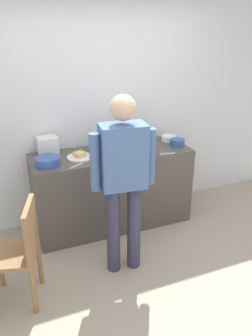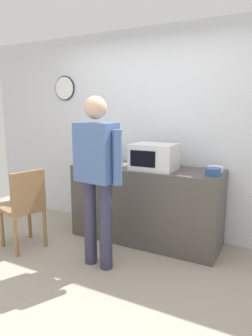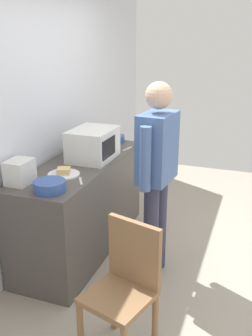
{
  "view_description": "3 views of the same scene",
  "coord_description": "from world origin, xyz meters",
  "px_view_note": "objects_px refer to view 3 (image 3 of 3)",
  "views": [
    {
      "loc": [
        -1.09,
        -2.11,
        2.26
      ],
      "look_at": [
        0.08,
        0.81,
        0.89
      ],
      "focal_mm": 35.8,
      "sensor_mm": 36.0,
      "label": 1
    },
    {
      "loc": [
        1.5,
        -2.02,
        1.61
      ],
      "look_at": [
        0.01,
        0.83,
        0.98
      ],
      "focal_mm": 32.07,
      "sensor_mm": 36.0,
      "label": 2
    },
    {
      "loc": [
        -3.02,
        -0.38,
        2.07
      ],
      "look_at": [
        0.12,
        0.77,
        0.9
      ],
      "focal_mm": 40.56,
      "sensor_mm": 36.0,
      "label": 3
    }
  ],
  "objects_px": {
    "sandwich_plate": "(64,173)",
    "spoon_utensil": "(81,181)",
    "microwave": "(93,144)",
    "person_standing": "(157,168)",
    "fork_utensil": "(127,149)",
    "wooden_chair": "(125,284)",
    "cereal_bowl": "(101,138)",
    "salad_bowl": "(50,186)",
    "toaster": "(20,172)",
    "mixing_bowl": "(117,139)"
  },
  "relations": [
    {
      "from": "fork_utensil",
      "to": "wooden_chair",
      "type": "distance_m",
      "value": 1.83
    },
    {
      "from": "microwave",
      "to": "person_standing",
      "type": "bearing_deg",
      "value": -113.03
    },
    {
      "from": "sandwich_plate",
      "to": "salad_bowl",
      "type": "relative_size",
      "value": 1.1
    },
    {
      "from": "salad_bowl",
      "to": "mixing_bowl",
      "type": "height_order",
      "value": "salad_bowl"
    },
    {
      "from": "sandwich_plate",
      "to": "wooden_chair",
      "type": "height_order",
      "value": "sandwich_plate"
    },
    {
      "from": "microwave",
      "to": "spoon_utensil",
      "type": "height_order",
      "value": "microwave"
    },
    {
      "from": "microwave",
      "to": "fork_utensil",
      "type": "bearing_deg",
      "value": -24.72
    },
    {
      "from": "cereal_bowl",
      "to": "person_standing",
      "type": "xyz_separation_m",
      "value": [
        -0.96,
        -0.93,
        0.07
      ]
    },
    {
      "from": "spoon_utensil",
      "to": "sandwich_plate",
      "type": "bearing_deg",
      "value": 67.02
    },
    {
      "from": "mixing_bowl",
      "to": "wooden_chair",
      "type": "xyz_separation_m",
      "value": [
        -1.93,
        -0.8,
        -0.44
      ]
    },
    {
      "from": "cereal_bowl",
      "to": "spoon_utensil",
      "type": "distance_m",
      "value": 1.3
    },
    {
      "from": "toaster",
      "to": "wooden_chair",
      "type": "bearing_deg",
      "value": -112.87
    },
    {
      "from": "sandwich_plate",
      "to": "fork_utensil",
      "type": "xyz_separation_m",
      "value": [
        0.94,
        -0.25,
        -0.01
      ]
    },
    {
      "from": "cereal_bowl",
      "to": "wooden_chair",
      "type": "relative_size",
      "value": 0.19
    },
    {
      "from": "toaster",
      "to": "cereal_bowl",
      "type": "bearing_deg",
      "value": -3.29
    },
    {
      "from": "microwave",
      "to": "mixing_bowl",
      "type": "xyz_separation_m",
      "value": [
        0.67,
        0.01,
        -0.11
      ]
    },
    {
      "from": "salad_bowl",
      "to": "sandwich_plate",
      "type": "bearing_deg",
      "value": 11.61
    },
    {
      "from": "salad_bowl",
      "to": "toaster",
      "type": "bearing_deg",
      "value": 78.89
    },
    {
      "from": "salad_bowl",
      "to": "mixing_bowl",
      "type": "xyz_separation_m",
      "value": [
        1.53,
        0.03,
        -0.0
      ]
    },
    {
      "from": "microwave",
      "to": "person_standing",
      "type": "height_order",
      "value": "person_standing"
    },
    {
      "from": "microwave",
      "to": "sandwich_plate",
      "type": "bearing_deg",
      "value": 174.37
    },
    {
      "from": "sandwich_plate",
      "to": "toaster",
      "type": "relative_size",
      "value": 1.27
    },
    {
      "from": "sandwich_plate",
      "to": "cereal_bowl",
      "type": "bearing_deg",
      "value": 7.51
    },
    {
      "from": "sandwich_plate",
      "to": "person_standing",
      "type": "bearing_deg",
      "value": -75.83
    },
    {
      "from": "spoon_utensil",
      "to": "person_standing",
      "type": "distance_m",
      "value": 0.65
    },
    {
      "from": "sandwich_plate",
      "to": "fork_utensil",
      "type": "distance_m",
      "value": 0.97
    },
    {
      "from": "salad_bowl",
      "to": "toaster",
      "type": "height_order",
      "value": "toaster"
    },
    {
      "from": "spoon_utensil",
      "to": "microwave",
      "type": "bearing_deg",
      "value": 14.81
    },
    {
      "from": "mixing_bowl",
      "to": "toaster",
      "type": "distance_m",
      "value": 1.5
    },
    {
      "from": "sandwich_plate",
      "to": "wooden_chair",
      "type": "xyz_separation_m",
      "value": [
        -0.75,
        -0.84,
        -0.42
      ]
    },
    {
      "from": "cereal_bowl",
      "to": "mixing_bowl",
      "type": "relative_size",
      "value": 1.06
    },
    {
      "from": "mixing_bowl",
      "to": "toaster",
      "type": "bearing_deg",
      "value": 169.32
    },
    {
      "from": "microwave",
      "to": "cereal_bowl",
      "type": "distance_m",
      "value": 0.69
    },
    {
      "from": "microwave",
      "to": "salad_bowl",
      "type": "height_order",
      "value": "microwave"
    },
    {
      "from": "fork_utensil",
      "to": "sandwich_plate",
      "type": "bearing_deg",
      "value": 165.21
    },
    {
      "from": "toaster",
      "to": "spoon_utensil",
      "type": "distance_m",
      "value": 0.5
    },
    {
      "from": "salad_bowl",
      "to": "fork_utensil",
      "type": "relative_size",
      "value": 1.49
    },
    {
      "from": "cereal_bowl",
      "to": "spoon_utensil",
      "type": "xyz_separation_m",
      "value": [
        -1.25,
        -0.36,
        -0.03
      ]
    },
    {
      "from": "toaster",
      "to": "person_standing",
      "type": "height_order",
      "value": "person_standing"
    },
    {
      "from": "salad_bowl",
      "to": "fork_utensil",
      "type": "distance_m",
      "value": 1.3
    },
    {
      "from": "microwave",
      "to": "wooden_chair",
      "type": "xyz_separation_m",
      "value": [
        -1.26,
        -0.79,
        -0.55
      ]
    },
    {
      "from": "sandwich_plate",
      "to": "fork_utensil",
      "type": "bearing_deg",
      "value": -14.79
    },
    {
      "from": "salad_bowl",
      "to": "cereal_bowl",
      "type": "distance_m",
      "value": 1.53
    },
    {
      "from": "sandwich_plate",
      "to": "spoon_utensil",
      "type": "relative_size",
      "value": 1.64
    },
    {
      "from": "fork_utensil",
      "to": "wooden_chair",
      "type": "bearing_deg",
      "value": -160.52
    },
    {
      "from": "salad_bowl",
      "to": "wooden_chair",
      "type": "distance_m",
      "value": 0.97
    },
    {
      "from": "sandwich_plate",
      "to": "toaster",
      "type": "xyz_separation_m",
      "value": [
        -0.29,
        0.24,
        0.08
      ]
    },
    {
      "from": "salad_bowl",
      "to": "spoon_utensil",
      "type": "bearing_deg",
      "value": -26.76
    },
    {
      "from": "wooden_chair",
      "to": "sandwich_plate",
      "type": "bearing_deg",
      "value": 48.36
    },
    {
      "from": "fork_utensil",
      "to": "person_standing",
      "type": "height_order",
      "value": "person_standing"
    }
  ]
}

